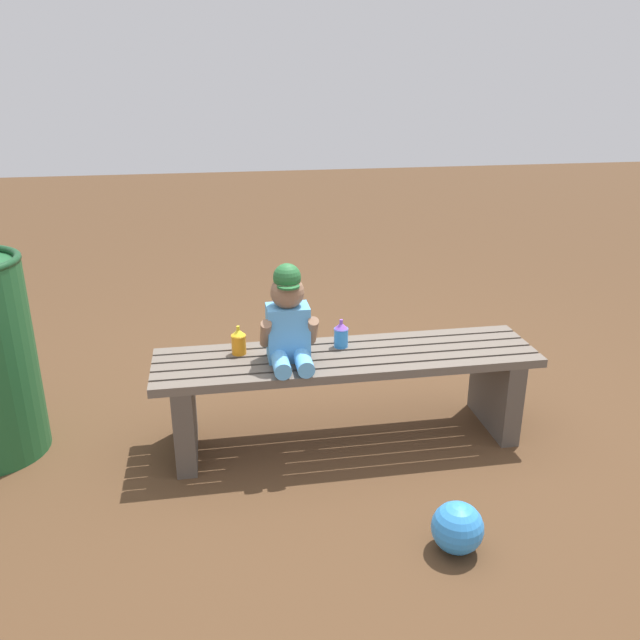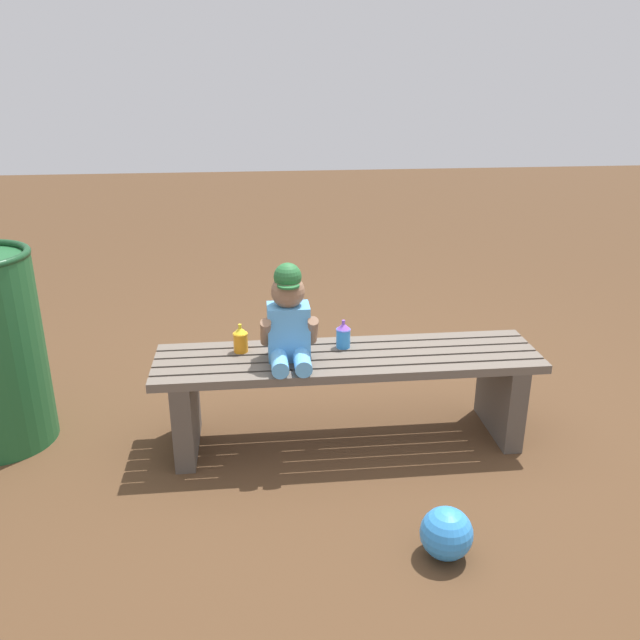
# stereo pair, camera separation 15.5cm
# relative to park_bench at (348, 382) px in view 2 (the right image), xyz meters

# --- Properties ---
(ground_plane) EXTENTS (16.00, 16.00, 0.00)m
(ground_plane) POSITION_rel_park_bench_xyz_m (0.00, 0.00, -0.28)
(ground_plane) COLOR #4C331E
(park_bench) EXTENTS (1.60, 0.39, 0.40)m
(park_bench) POSITION_rel_park_bench_xyz_m (0.00, 0.00, 0.00)
(park_bench) COLOR #60564C
(park_bench) RESTS_ON ground_plane
(child_figure) EXTENTS (0.23, 0.27, 0.40)m
(child_figure) POSITION_rel_park_bench_xyz_m (-0.25, -0.02, 0.31)
(child_figure) COLOR #59A5E5
(child_figure) RESTS_ON park_bench
(sippy_cup_left) EXTENTS (0.06, 0.06, 0.12)m
(sippy_cup_left) POSITION_rel_park_bench_xyz_m (-0.44, 0.08, 0.19)
(sippy_cup_left) COLOR orange
(sippy_cup_left) RESTS_ON park_bench
(sippy_cup_right) EXTENTS (0.06, 0.06, 0.12)m
(sippy_cup_right) POSITION_rel_park_bench_xyz_m (-0.01, 0.08, 0.19)
(sippy_cup_right) COLOR #338CE5
(sippy_cup_right) RESTS_ON park_bench
(toy_ball) EXTENTS (0.18, 0.18, 0.18)m
(toy_ball) POSITION_rel_park_bench_xyz_m (0.22, -0.76, -0.19)
(toy_ball) COLOR #338CE5
(toy_ball) RESTS_ON ground_plane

